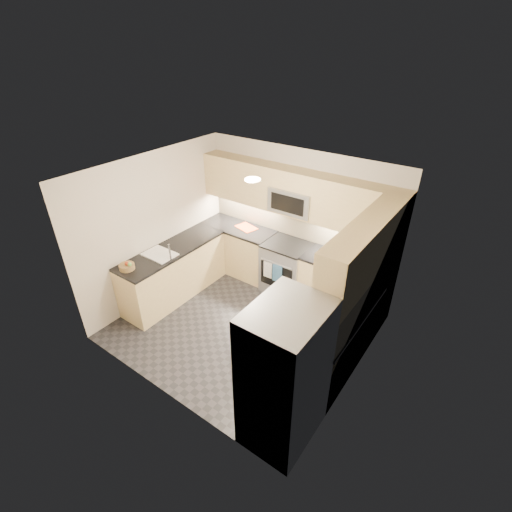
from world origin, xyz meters
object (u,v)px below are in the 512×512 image
at_px(gas_range, 286,268).
at_px(fruit_basket, 127,267).
at_px(refrigerator, 285,376).
at_px(microwave, 293,200).
at_px(utensil_bowl, 362,265).
at_px(cutting_board, 246,227).

xyz_separation_m(gas_range, fruit_basket, (-1.58, -2.10, 0.53)).
relative_size(refrigerator, fruit_basket, 7.78).
bearing_deg(gas_range, refrigerator, -59.12).
xyz_separation_m(microwave, utensil_bowl, (1.33, -0.14, -0.68)).
distance_m(gas_range, microwave, 1.25).
relative_size(cutting_board, fruit_basket, 1.65).
distance_m(gas_range, cutting_board, 1.07).
height_order(cutting_board, fruit_basket, fruit_basket).
bearing_deg(fruit_basket, gas_range, 53.14).
relative_size(gas_range, refrigerator, 0.51).
distance_m(gas_range, refrigerator, 2.86).
bearing_deg(utensil_bowl, cutting_board, 177.61).
distance_m(utensil_bowl, fruit_basket, 3.58).
bearing_deg(fruit_basket, microwave, 54.71).
distance_m(microwave, refrigerator, 3.04).
distance_m(refrigerator, cutting_board, 3.46).
xyz_separation_m(gas_range, utensil_bowl, (1.33, -0.01, 0.56)).
height_order(utensil_bowl, fruit_basket, utensil_bowl).
xyz_separation_m(refrigerator, fruit_basket, (-3.03, 0.32, 0.08)).
bearing_deg(utensil_bowl, refrigerator, -87.19).
relative_size(utensil_bowl, cutting_board, 0.69).
relative_size(microwave, utensil_bowl, 2.88).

